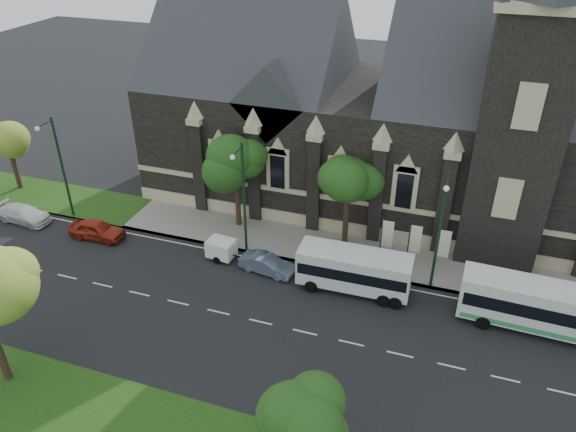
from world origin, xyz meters
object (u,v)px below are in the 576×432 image
at_px(car_far_red, 97,230).
at_px(banner_flag_center, 413,241).
at_px(tour_coach, 555,310).
at_px(tree_walk_right, 352,178).
at_px(tree_walk_left, 239,162).
at_px(street_lamp_near, 440,226).
at_px(banner_flag_right, 441,246).
at_px(sedan, 267,264).
at_px(banner_flag_left, 385,236).
at_px(box_trailer, 221,248).
at_px(street_lamp_far, 60,163).
at_px(car_far_white, 23,214).
at_px(tree_walk_far, 11,142).
at_px(shuttle_bus, 354,269).
at_px(tree_park_east, 313,410).
at_px(street_lamp_mid, 243,194).

bearing_deg(car_far_red, banner_flag_center, -83.68).
bearing_deg(tour_coach, tree_walk_right, 160.38).
height_order(tree_walk_left, street_lamp_near, street_lamp_near).
height_order(banner_flag_right, sedan, banner_flag_right).
xyz_separation_m(banner_flag_left, box_trailer, (-11.66, -3.25, -1.50)).
xyz_separation_m(banner_flag_center, banner_flag_right, (2.00, 0.00, 0.00)).
bearing_deg(street_lamp_far, banner_flag_center, 3.86).
relative_size(street_lamp_far, car_far_red, 1.99).
xyz_separation_m(street_lamp_near, car_far_white, (-33.40, -1.74, -4.42)).
bearing_deg(tree_walk_left, street_lamp_far, -165.74).
xyz_separation_m(tree_walk_right, tree_walk_far, (-31.04, -0.54, -1.20)).
height_order(shuttle_bus, box_trailer, shuttle_bus).
height_order(banner_flag_left, car_far_red, banner_flag_left).
distance_m(tour_coach, box_trailer, 22.99).
bearing_deg(street_lamp_near, car_far_red, -175.70).
distance_m(street_lamp_far, tour_coach, 37.79).
relative_size(shuttle_bus, sedan, 1.90).
bearing_deg(street_lamp_far, shuttle_bus, -4.18).
relative_size(tree_walk_right, shuttle_bus, 1.00).
distance_m(tree_walk_right, banner_flag_left, 4.92).
bearing_deg(car_far_red, tour_coach, -92.93).
height_order(banner_flag_right, tour_coach, banner_flag_right).
relative_size(tree_park_east, box_trailer, 2.12).
distance_m(street_lamp_near, shuttle_bus, 6.39).
distance_m(street_lamp_mid, banner_flag_right, 14.67).
bearing_deg(tree_park_east, car_far_white, 153.61).
bearing_deg(street_lamp_near, street_lamp_far, 180.00).
distance_m(sedan, car_far_red, 14.47).
bearing_deg(banner_flag_center, box_trailer, -166.61).
xyz_separation_m(banner_flag_right, shuttle_bus, (-5.39, -3.73, -0.66)).
bearing_deg(street_lamp_far, car_far_white, -152.80).
height_order(tree_walk_left, car_far_red, tree_walk_left).
bearing_deg(tree_walk_far, shuttle_bus, -8.52).
distance_m(tree_walk_left, tour_coach, 24.38).
distance_m(tree_park_east, street_lamp_mid, 19.32).
relative_size(tree_park_east, street_lamp_mid, 0.70).
height_order(banner_flag_left, car_far_white, banner_flag_left).
bearing_deg(banner_flag_right, tree_walk_far, 178.23).
bearing_deg(car_far_white, street_lamp_near, -84.25).
height_order(tree_walk_left, banner_flag_center, tree_walk_left).
relative_size(street_lamp_near, box_trailer, 3.04).
bearing_deg(car_far_red, tree_park_east, -125.83).
height_order(tree_walk_far, tour_coach, tree_walk_far).
bearing_deg(car_far_red, car_far_white, 85.66).
xyz_separation_m(street_lamp_far, banner_flag_right, (30.29, 1.91, -2.73)).
relative_size(tree_park_east, banner_flag_left, 1.57).
xyz_separation_m(banner_flag_left, car_far_white, (-29.68, -3.65, -1.69)).
height_order(street_lamp_mid, tour_coach, street_lamp_mid).
distance_m(tree_park_east, car_far_red, 26.75).
bearing_deg(box_trailer, tree_park_east, -47.34).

